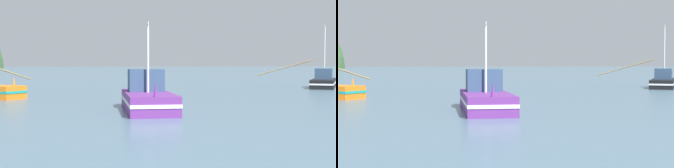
% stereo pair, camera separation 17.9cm
% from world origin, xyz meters
% --- Properties ---
extents(fishing_boat_black, '(12.09, 8.62, 6.66)m').
position_xyz_m(fishing_boat_black, '(17.81, 43.37, 0.62)').
color(fishing_boat_black, black).
rests_on(fishing_boat_black, ground).
extents(fishing_boat_purple, '(2.65, 7.47, 4.88)m').
position_xyz_m(fishing_boat_purple, '(-3.61, 23.72, 0.70)').
color(fishing_boat_purple, '#6B2D84').
rests_on(fishing_boat_purple, ground).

